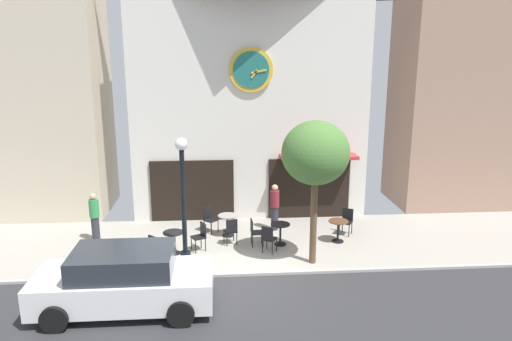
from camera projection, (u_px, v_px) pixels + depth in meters
The scene contains 20 objects.
ground_plane at pixel (242, 294), 12.61m from camera, with size 29.49×11.78×0.13m.
clock_building at pixel (249, 83), 18.36m from camera, with size 8.80×3.91×9.76m.
neighbor_building_left at pixel (12, 63), 17.87m from camera, with size 6.49×3.25×11.58m.
neighbor_building_right at pixel (469, 69), 19.12m from camera, with size 5.54×3.05×11.04m.
street_lamp at pixel (183, 201), 13.96m from camera, with size 0.36×0.36×3.83m.
street_tree at pixel (316, 154), 13.67m from camera, with size 1.97×1.77×4.32m.
cafe_table_rightmost at pixel (173, 239), 15.00m from camera, with size 0.65×0.65×0.72m.
cafe_table_center_right at pixel (228, 222), 16.44m from camera, with size 0.65×0.65×0.75m.
cafe_table_center at pixel (280, 231), 15.69m from camera, with size 0.64×0.64×0.72m.
cafe_table_near_curb at pixel (338, 227), 15.94m from camera, with size 0.66×0.66×0.74m.
cafe_chair_curbside at pixel (347, 219), 16.63m from camera, with size 0.55×0.55×0.90m.
cafe_chair_right_end at pixel (255, 230), 15.60m from camera, with size 0.42×0.42×0.90m.
cafe_chair_facing_wall at pixel (209, 217), 16.83m from camera, with size 0.57×0.57×0.90m.
cafe_chair_mid_row at pixel (269, 237), 15.02m from camera, with size 0.55×0.55×0.90m.
cafe_chair_near_tree at pixel (231, 230), 15.68m from camera, with size 0.50×0.50×0.90m.
cafe_chair_corner at pixel (201, 234), 15.26m from camera, with size 0.54×0.54×0.90m.
cafe_chair_by_entrance at pixel (156, 247), 14.29m from camera, with size 0.56×0.56×0.90m.
pedestrian_maroon at pixel (275, 207), 16.94m from camera, with size 0.43×0.43×1.67m.
pedestrian_green at pixel (95, 217), 15.92m from camera, with size 0.45×0.45×1.67m.
parked_car_white at pixel (124, 280), 11.69m from camera, with size 4.31×2.03×1.55m.
Camera 1 is at (-0.48, -12.47, 6.19)m, focal length 33.61 mm.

